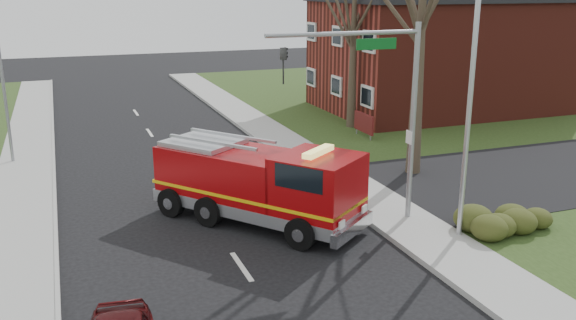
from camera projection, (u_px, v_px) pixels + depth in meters
name	position (u px, v px, depth m)	size (l,w,h in m)	color
ground	(242.00, 267.00, 17.80)	(120.00, 120.00, 0.00)	black
sidewalk_right	(424.00, 235.00, 19.89)	(2.40, 80.00, 0.15)	#9D9C97
sidewalk_left	(10.00, 302.00, 15.67)	(2.40, 80.00, 0.15)	#9D9C97
brick_building	(443.00, 54.00, 39.44)	(15.40, 10.40, 7.25)	maroon
health_center_sign	(364.00, 123.00, 32.37)	(0.12, 2.00, 1.40)	#571414
hedge_corner	(516.00, 220.00, 19.80)	(2.80, 2.00, 0.90)	#333F16
bare_tree_far	(354.00, 13.00, 33.24)	(5.25, 5.25, 10.50)	#3A2F22
traffic_signal_mast	(380.00, 89.00, 19.63)	(5.29, 0.18, 6.80)	gray
streetlight_pole	(468.00, 100.00, 18.53)	(1.48, 0.16, 8.40)	#B7BABF
utility_pole_far	(4.00, 89.00, 27.11)	(0.14, 0.14, 7.00)	gray
fire_engine	(259.00, 185.00, 20.85)	(6.40, 7.33, 2.95)	#920609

